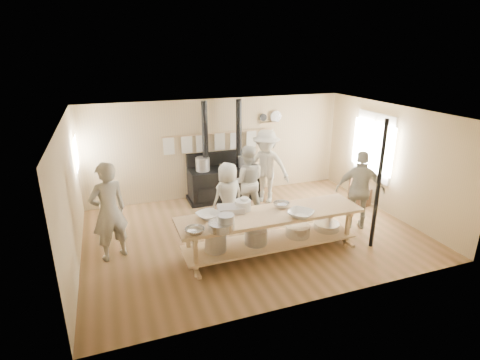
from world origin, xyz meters
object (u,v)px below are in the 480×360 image
(cook_left, at_px, (247,181))
(cook_right, at_px, (360,190))
(prep_table, at_px, (270,229))
(cook_by_window, at_px, (266,167))
(cook_far_left, at_px, (109,212))
(stove, at_px, (223,180))
(cook_center, at_px, (228,197))
(chair, at_px, (359,195))
(roasting_pan, at_px, (231,209))

(cook_left, relative_size, cook_right, 0.98)
(prep_table, relative_size, cook_by_window, 1.89)
(cook_far_left, distance_m, cook_by_window, 4.17)
(stove, xyz_separation_m, cook_center, (-0.44, -1.75, 0.24))
(stove, bearing_deg, chair, -26.60)
(cook_center, height_order, chair, cook_center)
(cook_left, xyz_separation_m, chair, (2.94, -0.36, -0.60))
(stove, distance_m, cook_far_left, 3.61)
(roasting_pan, bearing_deg, cook_left, 58.56)
(cook_left, relative_size, chair, 1.93)
(cook_center, bearing_deg, prep_table, 93.25)
(cook_left, distance_m, cook_right, 2.53)
(cook_right, relative_size, chair, 1.97)
(cook_right, bearing_deg, prep_table, 41.08)
(cook_right, distance_m, cook_by_window, 2.47)
(stove, xyz_separation_m, cook_right, (2.31, -2.64, 0.36))
(cook_by_window, bearing_deg, cook_center, -101.24)
(prep_table, xyz_separation_m, cook_center, (-0.43, 1.26, 0.25))
(cook_left, distance_m, cook_center, 0.85)
(chair, bearing_deg, cook_center, 172.60)
(cook_left, xyz_separation_m, roasting_pan, (-0.90, -1.47, 0.04))
(cook_by_window, bearing_deg, cook_right, -18.95)
(cook_center, bearing_deg, stove, -119.60)
(cook_right, bearing_deg, cook_by_window, -25.62)
(prep_table, xyz_separation_m, chair, (3.16, 1.44, -0.26))
(prep_table, height_order, cook_by_window, cook_by_window)
(cook_by_window, xyz_separation_m, roasting_pan, (-1.66, -2.13, -0.05))
(cook_right, relative_size, roasting_pan, 3.52)
(stove, height_order, roasting_pan, stove)
(prep_table, distance_m, cook_left, 1.84)
(stove, relative_size, cook_center, 1.70)
(cook_by_window, bearing_deg, prep_table, -73.27)
(stove, height_order, cook_by_window, stove)
(cook_right, xyz_separation_m, roasting_pan, (-3.00, -0.05, 0.02))
(cook_center, xyz_separation_m, cook_by_window, (1.41, 1.20, 0.19))
(cook_by_window, bearing_deg, stove, -171.25)
(roasting_pan, bearing_deg, cook_by_window, 52.02)
(cook_by_window, height_order, roasting_pan, cook_by_window)
(prep_table, relative_size, cook_right, 2.04)
(prep_table, height_order, cook_right, cook_right)
(cook_by_window, height_order, chair, cook_by_window)
(cook_far_left, distance_m, cook_center, 2.48)
(chair, bearing_deg, stove, 143.20)
(cook_right, distance_m, roasting_pan, 3.00)
(prep_table, distance_m, cook_far_left, 3.04)
(prep_table, height_order, cook_far_left, cook_far_left)
(stove, relative_size, cook_by_window, 1.37)
(stove, height_order, prep_table, stove)
(cook_right, bearing_deg, chair, -96.84)
(stove, distance_m, cook_center, 1.82)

